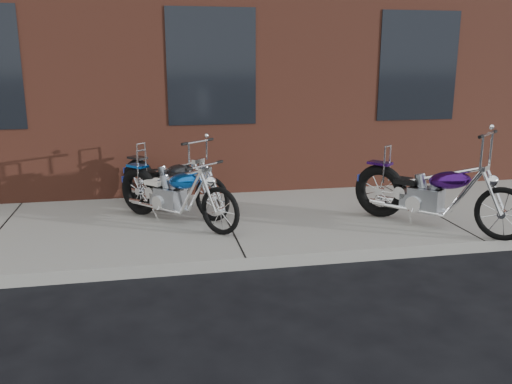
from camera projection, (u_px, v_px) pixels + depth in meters
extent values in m
plane|color=black|center=(246.00, 270.00, 6.15)|extent=(120.00, 120.00, 0.00)
cube|color=gray|center=(227.00, 225.00, 7.56)|extent=(22.00, 3.00, 0.15)
torus|color=black|center=(390.00, 193.00, 7.51)|extent=(0.60, 0.67, 0.75)
cube|color=gray|center=(437.00, 201.00, 7.11)|extent=(0.49, 0.51, 0.31)
ellipsoid|color=#350E5C|center=(462.00, 182.00, 6.86)|extent=(0.58, 0.61, 0.32)
cube|color=black|center=(418.00, 183.00, 7.22)|extent=(0.38, 0.38, 0.06)
cylinder|color=white|center=(507.00, 193.00, 6.54)|extent=(0.23, 0.26, 0.56)
cylinder|color=white|center=(502.00, 135.00, 6.45)|extent=(0.46, 0.39, 0.03)
cylinder|color=white|center=(397.00, 165.00, 7.37)|extent=(0.03, 0.03, 0.50)
cylinder|color=white|center=(423.00, 206.00, 7.38)|extent=(0.64, 0.75, 0.05)
torus|color=black|center=(146.00, 193.00, 7.64)|extent=(0.56, 0.60, 0.69)
torus|color=black|center=(229.00, 213.00, 6.77)|extent=(0.47, 0.51, 0.62)
cube|color=gray|center=(178.00, 200.00, 7.28)|extent=(0.46, 0.47, 0.29)
ellipsoid|color=blue|center=(192.00, 182.00, 7.06)|extent=(0.54, 0.56, 0.29)
cube|color=silver|center=(164.00, 183.00, 7.38)|extent=(0.35, 0.35, 0.06)
cylinder|color=white|center=(221.00, 192.00, 6.78)|extent=(0.22, 0.23, 0.52)
cylinder|color=white|center=(213.00, 166.00, 6.77)|extent=(0.41, 0.38, 0.03)
cylinder|color=white|center=(149.00, 168.00, 7.50)|extent=(0.03, 0.03, 0.46)
cylinder|color=white|center=(173.00, 205.00, 7.52)|extent=(0.61, 0.67, 0.05)
torus|color=black|center=(146.00, 183.00, 8.24)|extent=(0.55, 0.61, 0.69)
torus|color=black|center=(220.00, 201.00, 7.34)|extent=(0.46, 0.52, 0.62)
cube|color=gray|center=(174.00, 189.00, 7.87)|extent=(0.45, 0.47, 0.29)
ellipsoid|color=black|center=(186.00, 173.00, 7.64)|extent=(0.53, 0.56, 0.29)
cube|color=black|center=(162.00, 174.00, 7.97)|extent=(0.35, 0.35, 0.06)
cylinder|color=white|center=(213.00, 181.00, 7.35)|extent=(0.21, 0.24, 0.52)
cylinder|color=white|center=(205.00, 142.00, 7.30)|extent=(0.42, 0.37, 0.03)
cylinder|color=white|center=(148.00, 160.00, 8.10)|extent=(0.03, 0.03, 0.46)
cylinder|color=white|center=(170.00, 194.00, 8.12)|extent=(0.60, 0.68, 0.05)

